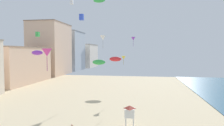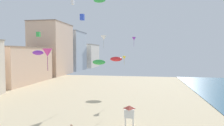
% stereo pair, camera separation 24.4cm
% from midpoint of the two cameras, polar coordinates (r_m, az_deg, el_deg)
% --- Properties ---
extents(boardwalk_hotel_mid, '(11.04, 20.57, 10.23)m').
position_cam_midpoint_polar(boardwalk_hotel_mid, '(61.93, -26.06, -0.50)').
color(boardwalk_hotel_mid, beige).
rests_on(boardwalk_hotel_mid, ground).
extents(boardwalk_hotel_far, '(11.55, 16.49, 19.84)m').
position_cam_midpoint_polar(boardwalk_hotel_far, '(79.59, -17.54, 3.90)').
color(boardwalk_hotel_far, beige).
rests_on(boardwalk_hotel_far, ground).
extents(boardwalk_hotel_distant, '(12.16, 15.73, 18.40)m').
position_cam_midpoint_polar(boardwalk_hotel_distant, '(96.63, -12.55, 3.41)').
color(boardwalk_hotel_distant, '#ADB7C1').
rests_on(boardwalk_hotel_distant, ground).
extents(boardwalk_hotel_furthest, '(15.36, 18.55, 13.07)m').
position_cam_midpoint_polar(boardwalk_hotel_furthest, '(115.39, -8.87, 2.09)').
color(boardwalk_hotel_furthest, silver).
rests_on(boardwalk_hotel_furthest, ground).
extents(lifeguard_stand, '(1.10, 1.10, 2.55)m').
position_cam_midpoint_polar(lifeguard_stand, '(23.80, 4.82, -13.81)').
color(lifeguard_stand, white).
rests_on(lifeguard_stand, ground).
extents(kite_yellow_delta, '(0.79, 0.79, 1.81)m').
position_cam_midpoint_polar(kite_yellow_delta, '(40.93, 3.20, 1.56)').
color(kite_yellow_delta, yellow).
extents(kite_green_parafoil, '(1.86, 0.52, 0.72)m').
position_cam_midpoint_polar(kite_green_parafoil, '(27.87, -4.07, 0.24)').
color(kite_green_parafoil, green).
extents(kite_white_box, '(0.66, 0.66, 1.03)m').
position_cam_midpoint_polar(kite_white_box, '(50.42, -11.71, 16.93)').
color(kite_white_box, white).
extents(kite_blue_box, '(0.81, 0.81, 1.27)m').
position_cam_midpoint_polar(kite_blue_box, '(43.11, -8.98, 12.99)').
color(kite_blue_box, blue).
extents(kite_purple_delta, '(0.87, 0.87, 1.98)m').
position_cam_midpoint_polar(kite_purple_delta, '(42.96, 6.01, 7.01)').
color(kite_purple_delta, purple).
extents(kite_magenta_delta, '(1.71, 1.71, 3.88)m').
position_cam_midpoint_polar(kite_magenta_delta, '(36.13, -18.52, 2.88)').
color(kite_magenta_delta, '#DB3D9E').
extents(kite_red_parafoil, '(2.87, 0.80, 1.12)m').
position_cam_midpoint_polar(kite_red_parafoil, '(46.90, 0.84, 1.16)').
color(kite_red_parafoil, red).
extents(kite_green_parafoil_2, '(2.02, 0.56, 0.79)m').
position_cam_midpoint_polar(kite_green_parafoil_2, '(34.43, -3.94, 17.68)').
color(kite_green_parafoil_2, green).
extents(kite_white_delta, '(1.26, 1.26, 2.85)m').
position_cam_midpoint_polar(kite_white_delta, '(44.64, -2.79, 7.30)').
color(kite_white_delta, white).
extents(kite_purple_parafoil, '(2.30, 0.64, 0.90)m').
position_cam_midpoint_polar(kite_purple_parafoil, '(40.44, -21.02, 2.80)').
color(kite_purple_parafoil, purple).
extents(kite_green_box, '(0.55, 0.55, 0.87)m').
position_cam_midpoint_polar(kite_green_box, '(37.94, -20.91, 7.79)').
color(kite_green_box, green).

